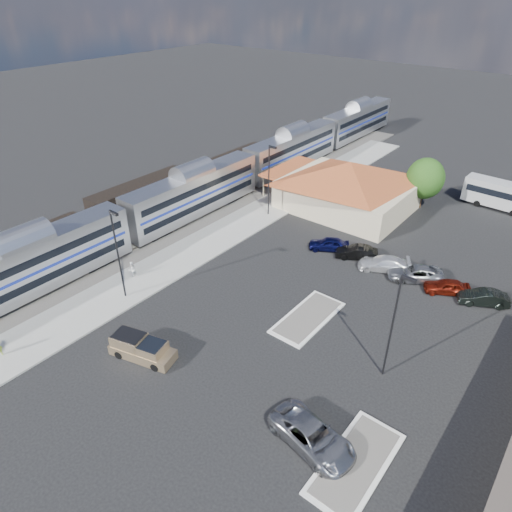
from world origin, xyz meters
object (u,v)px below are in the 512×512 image
Objects in this scene: pickup_truck at (142,349)px; suv at (312,436)px; station_depot at (347,185)px; coach_bus at (510,196)px.

suv is (14.60, 1.56, -0.02)m from pickup_truck.
station_depot reaches higher than coach_bus.
station_depot is at bearing 36.11° from suv.
suv is 44.53m from coach_bus.
station_depot is 20.49m from coach_bus.
coach_bus is (0.89, 44.51, 1.19)m from suv.
suv is 0.54× the size of coach_bus.
coach_bus is at bearing 9.22° from suv.
station_depot reaches higher than pickup_truck.
pickup_truck reaches higher than suv.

